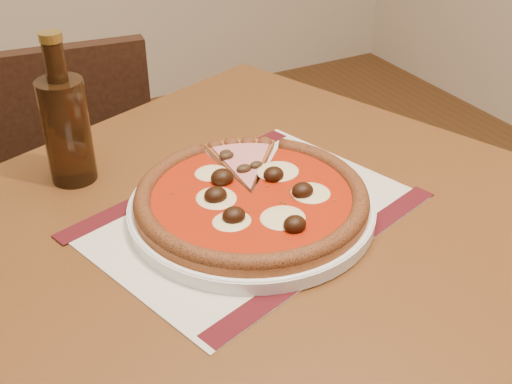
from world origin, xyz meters
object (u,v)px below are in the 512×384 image
Objects in this scene: chair_far at (65,182)px; plate at (252,209)px; bottle at (66,126)px; pizza at (252,196)px; table at (263,276)px.

chair_far is 2.48× the size of plate.
pizza is at bearing -48.72° from bottle.
plate is 0.29m from bottle.
table is at bearing -48.73° from plate.
bottle reaches higher than pizza.
plate is 1.49× the size of bottle.
plate is at bearing 75.13° from pizza.
pizza reaches higher than plate.
pizza reaches higher than table.
chair_far is 0.76m from pizza.
chair_far is at bearing 100.31° from plate.
plate is (-0.01, 0.01, 0.11)m from table.
plate is 1.06× the size of pizza.
plate is (0.12, -0.69, 0.29)m from chair_far.
table is at bearing 107.78° from chair_far.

